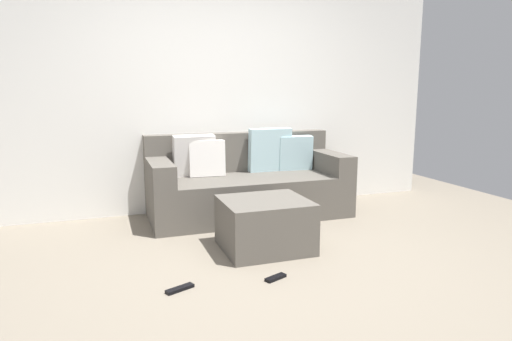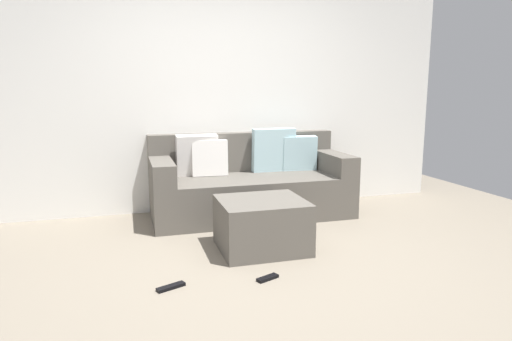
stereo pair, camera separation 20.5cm
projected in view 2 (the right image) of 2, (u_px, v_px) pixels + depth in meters
ground_plane at (268, 274)px, 3.21m from camera, size 7.00×7.00×0.00m
wall_back at (213, 88)px, 4.84m from camera, size 5.39×0.10×2.65m
couch_sectional at (250, 184)px, 4.71m from camera, size 2.04×0.86×0.90m
ottoman at (262, 225)px, 3.69m from camera, size 0.69×0.63×0.42m
remote_near_ottoman at (268, 278)px, 3.12m from camera, size 0.17×0.11×0.02m
remote_by_storage_bin at (171, 287)px, 2.98m from camera, size 0.20×0.12×0.02m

